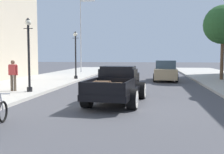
{
  "coord_description": "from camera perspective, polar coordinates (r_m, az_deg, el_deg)",
  "views": [
    {
      "loc": [
        1.02,
        -11.11,
        2.06
      ],
      "look_at": [
        -0.83,
        2.05,
        1.0
      ],
      "focal_mm": 43.88,
      "sensor_mm": 36.0,
      "label": 1
    }
  ],
  "objects": [
    {
      "name": "car_background_tan",
      "position": [
        22.52,
        11.1,
        1.18
      ],
      "size": [
        2.02,
        4.38,
        1.65
      ],
      "color": "tan",
      "rests_on": "ground"
    },
    {
      "name": "pedestrian_sidewalk_left",
      "position": [
        15.55,
        -19.92,
        0.69
      ],
      "size": [
        0.53,
        0.22,
        1.65
      ],
      "color": "brown",
      "rests_on": "sidewalk_left"
    },
    {
      "name": "hotrod_truck_black",
      "position": [
        12.06,
        1.22,
        -1.66
      ],
      "size": [
        2.48,
        5.04,
        1.58
      ],
      "color": "black",
      "rests_on": "ground"
    },
    {
      "name": "ground_plane",
      "position": [
        11.34,
        2.73,
        -5.91
      ],
      "size": [
        140.0,
        140.0,
        0.0
      ],
      "primitive_type": "plane",
      "color": "#47474C"
    },
    {
      "name": "street_tree_second",
      "position": [
        23.34,
        22.14,
        10.05
      ],
      "size": [
        3.03,
        3.03,
        5.82
      ],
      "color": "brown",
      "rests_on": "sidewalk_right"
    },
    {
      "name": "street_lamp_near",
      "position": [
        14.93,
        -16.98,
        5.61
      ],
      "size": [
        0.5,
        0.32,
        3.85
      ],
      "color": "black",
      "rests_on": "sidewalk_left"
    },
    {
      "name": "street_lamp_far",
      "position": [
        22.46,
        -7.59,
        5.35
      ],
      "size": [
        0.5,
        0.32,
        3.85
      ],
      "color": "black",
      "rests_on": "sidewalk_left"
    },
    {
      "name": "flagpole",
      "position": [
        31.35,
        -6.13,
        11.33
      ],
      "size": [
        1.74,
        0.16,
        9.16
      ],
      "color": "#B2B2B7",
      "rests_on": "sidewalk_left"
    }
  ]
}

